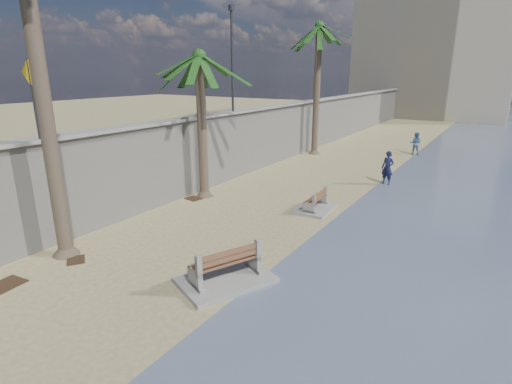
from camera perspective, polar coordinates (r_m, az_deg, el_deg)
The scene contains 15 objects.
ground_plane at distance 10.66m, azimuth -18.90°, elevation -16.01°, with size 140.00×140.00×0.00m, color tan.
seawall at distance 28.53m, azimuth 6.07°, elevation 8.95°, with size 0.45×70.00×3.50m, color gray.
wall_cap at distance 28.34m, azimuth 6.18°, elevation 12.56°, with size 0.80×70.00×0.12m, color gray.
end_building at distance 58.11m, azimuth 24.19°, elevation 16.81°, with size 18.00×12.00×14.00m, color #B7AA93.
bench_near at distance 11.21m, azimuth -4.41°, elevation -10.65°, with size 2.59×2.99×1.05m.
bench_far at distance 17.00m, azimuth 8.46°, elevation -1.39°, with size 1.45×2.04×0.82m.
palm_mid at distance 18.09m, azimuth -8.10°, elevation 18.46°, with size 5.00×5.00×7.16m.
palm_back at distance 28.43m, azimuth 9.06°, elevation 22.12°, with size 5.00×5.00×9.38m.
pedestrian_sign at distance 14.10m, azimuth -29.39°, elevation 12.85°, with size 0.78×0.07×2.40m.
streetlight at distance 21.35m, azimuth -3.46°, elevation 19.56°, with size 0.28×0.28×5.12m.
person_a at distance 21.53m, azimuth 18.31°, elevation 3.61°, with size 0.73×0.49×2.02m, color #15193B.
person_b at distance 30.32m, azimuth 21.83°, elevation 6.63°, with size 0.84×0.65×1.74m, color #45678F.
debris_a at distance 13.17m, azimuth -32.23°, elevation -11.19°, with size 0.92×0.74×0.03m, color #382616.
debris_b at distance 13.74m, azimuth -24.34°, elevation -8.85°, with size 0.64×0.51×0.03m, color #382616.
debris_c at distance 18.58m, azimuth -8.91°, elevation -0.93°, with size 0.72×0.57×0.03m, color #382616.
Camera 1 is at (7.31, -5.35, 5.63)m, focal length 28.00 mm.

